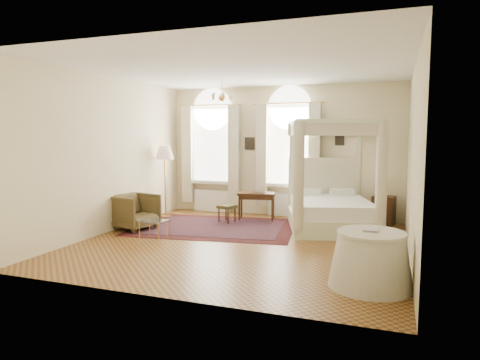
{
  "coord_description": "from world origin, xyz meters",
  "views": [
    {
      "loc": [
        2.71,
        -7.62,
        2.07
      ],
      "look_at": [
        -0.19,
        0.4,
        1.17
      ],
      "focal_mm": 32.0,
      "sensor_mm": 36.0,
      "label": 1
    }
  ],
  "objects_px": {
    "nightstand": "(384,210)",
    "writing_desk": "(257,197)",
    "floor_lamp": "(165,156)",
    "coffee_table": "(154,222)",
    "stool": "(227,208)",
    "side_table": "(370,260)",
    "armchair": "(135,212)",
    "canopy_bed": "(331,205)"
  },
  "relations": [
    {
      "from": "nightstand",
      "to": "stool",
      "type": "xyz_separation_m",
      "value": [
        -3.5,
        -0.98,
        0.01
      ]
    },
    {
      "from": "floor_lamp",
      "to": "side_table",
      "type": "relative_size",
      "value": 1.6
    },
    {
      "from": "canopy_bed",
      "to": "floor_lamp",
      "type": "height_order",
      "value": "canopy_bed"
    },
    {
      "from": "canopy_bed",
      "to": "nightstand",
      "type": "xyz_separation_m",
      "value": [
        1.09,
        0.89,
        -0.21
      ]
    },
    {
      "from": "nightstand",
      "to": "writing_desk",
      "type": "height_order",
      "value": "writing_desk"
    },
    {
      "from": "floor_lamp",
      "to": "armchair",
      "type": "bearing_deg",
      "value": -87.18
    },
    {
      "from": "nightstand",
      "to": "floor_lamp",
      "type": "xyz_separation_m",
      "value": [
        -5.22,
        -0.87,
        1.2
      ]
    },
    {
      "from": "floor_lamp",
      "to": "canopy_bed",
      "type": "bearing_deg",
      "value": -0.28
    },
    {
      "from": "canopy_bed",
      "to": "stool",
      "type": "bearing_deg",
      "value": -177.91
    },
    {
      "from": "writing_desk",
      "to": "armchair",
      "type": "bearing_deg",
      "value": -139.85
    },
    {
      "from": "writing_desk",
      "to": "floor_lamp",
      "type": "relative_size",
      "value": 0.54
    },
    {
      "from": "nightstand",
      "to": "side_table",
      "type": "xyz_separation_m",
      "value": [
        -0.07,
        -4.35,
        0.04
      ]
    },
    {
      "from": "armchair",
      "to": "stool",
      "type": "bearing_deg",
      "value": -37.59
    },
    {
      "from": "canopy_bed",
      "to": "writing_desk",
      "type": "relative_size",
      "value": 2.66
    },
    {
      "from": "canopy_bed",
      "to": "side_table",
      "type": "distance_m",
      "value": 3.61
    },
    {
      "from": "writing_desk",
      "to": "coffee_table",
      "type": "bearing_deg",
      "value": -118.12
    },
    {
      "from": "floor_lamp",
      "to": "side_table",
      "type": "bearing_deg",
      "value": -34.03
    },
    {
      "from": "stool",
      "to": "side_table",
      "type": "distance_m",
      "value": 4.81
    },
    {
      "from": "floor_lamp",
      "to": "coffee_table",
      "type": "bearing_deg",
      "value": -65.98
    },
    {
      "from": "floor_lamp",
      "to": "nightstand",
      "type": "bearing_deg",
      "value": 9.51
    },
    {
      "from": "coffee_table",
      "to": "floor_lamp",
      "type": "bearing_deg",
      "value": 114.02
    },
    {
      "from": "nightstand",
      "to": "side_table",
      "type": "distance_m",
      "value": 4.36
    },
    {
      "from": "stool",
      "to": "writing_desk",
      "type": "bearing_deg",
      "value": 41.6
    },
    {
      "from": "armchair",
      "to": "coffee_table",
      "type": "relative_size",
      "value": 1.42
    },
    {
      "from": "coffee_table",
      "to": "floor_lamp",
      "type": "distance_m",
      "value": 2.61
    },
    {
      "from": "canopy_bed",
      "to": "side_table",
      "type": "relative_size",
      "value": 2.31
    },
    {
      "from": "writing_desk",
      "to": "coffee_table",
      "type": "height_order",
      "value": "writing_desk"
    },
    {
      "from": "coffee_table",
      "to": "side_table",
      "type": "bearing_deg",
      "value": -17.92
    },
    {
      "from": "writing_desk",
      "to": "coffee_table",
      "type": "distance_m",
      "value": 2.87
    },
    {
      "from": "writing_desk",
      "to": "stool",
      "type": "bearing_deg",
      "value": -138.4
    },
    {
      "from": "canopy_bed",
      "to": "writing_desk",
      "type": "height_order",
      "value": "canopy_bed"
    },
    {
      "from": "canopy_bed",
      "to": "coffee_table",
      "type": "relative_size",
      "value": 4.31
    },
    {
      "from": "stool",
      "to": "armchair",
      "type": "xyz_separation_m",
      "value": [
        -1.64,
        -1.36,
        0.04
      ]
    },
    {
      "from": "canopy_bed",
      "to": "armchair",
      "type": "distance_m",
      "value": 4.31
    },
    {
      "from": "writing_desk",
      "to": "floor_lamp",
      "type": "bearing_deg",
      "value": -170.07
    },
    {
      "from": "nightstand",
      "to": "stool",
      "type": "relative_size",
      "value": 1.49
    },
    {
      "from": "stool",
      "to": "floor_lamp",
      "type": "relative_size",
      "value": 0.25
    },
    {
      "from": "writing_desk",
      "to": "armchair",
      "type": "relative_size",
      "value": 1.14
    },
    {
      "from": "stool",
      "to": "coffee_table",
      "type": "height_order",
      "value": "stool"
    },
    {
      "from": "canopy_bed",
      "to": "floor_lamp",
      "type": "relative_size",
      "value": 1.44
    },
    {
      "from": "stool",
      "to": "side_table",
      "type": "relative_size",
      "value": 0.4
    },
    {
      "from": "stool",
      "to": "coffee_table",
      "type": "relative_size",
      "value": 0.74
    }
  ]
}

